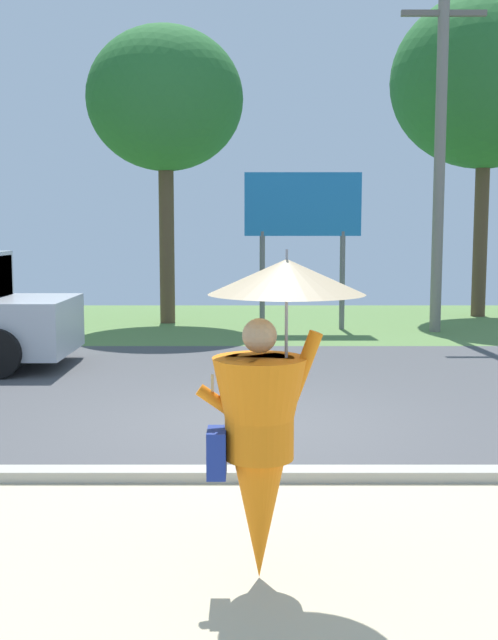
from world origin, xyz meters
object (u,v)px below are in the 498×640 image
object	(u,v)px
roadside_billboard	(302,216)
tree_center_back	(164,101)
monk_pedestrian	(264,413)
tree_right_mid	(485,82)
utility_pole	(439,154)

from	to	relation	value
roadside_billboard	tree_center_back	bearing A→B (deg)	159.36
monk_pedestrian	tree_right_mid	bearing A→B (deg)	67.35
tree_center_back	tree_right_mid	size ratio (longest dim) A/B	0.85
monk_pedestrian	tree_right_mid	size ratio (longest dim) A/B	0.26
roadside_billboard	tree_right_mid	bearing A→B (deg)	28.70
utility_pole	tree_center_back	size ratio (longest dim) A/B	1.06
utility_pole	tree_center_back	world-z (taller)	utility_pole
monk_pedestrian	roadside_billboard	size ratio (longest dim) A/B	0.61
roadside_billboard	tree_right_mid	world-z (taller)	tree_right_mid
utility_pole	tree_center_back	xyz separation A→B (m)	(-6.08, 1.60, 1.37)
tree_right_mid	utility_pole	bearing A→B (deg)	-121.40
monk_pedestrian	roadside_billboard	world-z (taller)	roadside_billboard
utility_pole	roadside_billboard	distance (m)	3.23
utility_pole	roadside_billboard	world-z (taller)	utility_pole
roadside_billboard	tree_center_back	distance (m)	4.32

